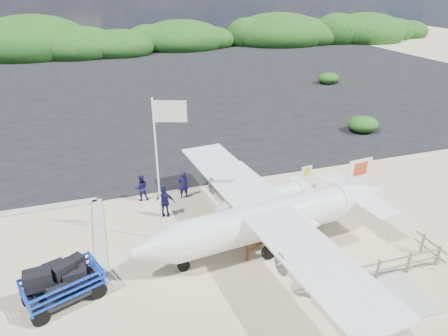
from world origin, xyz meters
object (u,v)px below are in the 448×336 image
(baggage_cart, at_px, (67,301))
(aircraft_large, at_px, (304,94))
(crew_c, at_px, (165,202))
(crew_b, at_px, (141,188))
(crew_a, at_px, (183,185))
(aircraft_small, at_px, (84,95))
(signboard, at_px, (261,253))
(flagpole, at_px, (163,240))

(baggage_cart, relative_size, aircraft_large, 0.20)
(crew_c, bearing_deg, crew_b, -46.11)
(crew_b, bearing_deg, baggage_cart, 63.70)
(crew_a, relative_size, aircraft_small, 0.26)
(signboard, height_order, aircraft_small, aircraft_small)
(signboard, height_order, crew_a, crew_a)
(baggage_cart, xyz_separation_m, crew_a, (5.97, 6.36, 0.80))
(crew_b, relative_size, crew_c, 0.89)
(baggage_cart, relative_size, aircraft_small, 0.48)
(flagpole, xyz_separation_m, crew_b, (-0.42, 4.04, 0.75))
(signboard, xyz_separation_m, aircraft_large, (14.89, 23.76, 0.00))
(flagpole, xyz_separation_m, aircraft_small, (-3.34, 28.20, 0.00))
(crew_c, xyz_separation_m, aircraft_large, (18.32, 19.46, -0.85))
(crew_c, bearing_deg, aircraft_large, -113.09)
(crew_c, bearing_deg, crew_a, -108.02)
(flagpole, bearing_deg, crew_c, 75.52)
(flagpole, bearing_deg, aircraft_small, 96.75)
(signboard, relative_size, crew_c, 1.06)
(baggage_cart, xyz_separation_m, flagpole, (4.17, 2.75, 0.00))
(crew_b, height_order, aircraft_large, aircraft_large)
(aircraft_large, distance_m, aircraft_small, 23.18)
(signboard, xyz_separation_m, crew_a, (-2.13, 5.96, 0.80))
(crew_a, distance_m, crew_b, 2.26)
(baggage_cart, bearing_deg, signboard, -18.31)
(flagpole, relative_size, crew_c, 3.99)
(flagpole, distance_m, aircraft_large, 28.50)
(flagpole, relative_size, crew_a, 4.24)
(aircraft_small, bearing_deg, baggage_cart, 81.10)
(baggage_cart, relative_size, crew_b, 1.96)
(flagpole, relative_size, crew_b, 4.50)
(crew_b, height_order, crew_c, crew_c)
(signboard, bearing_deg, aircraft_large, 34.69)
(signboard, distance_m, crew_b, 7.77)
(flagpole, bearing_deg, aircraft_large, 48.68)
(crew_a, bearing_deg, crew_c, 47.79)
(signboard, distance_m, crew_c, 5.57)
(crew_c, bearing_deg, aircraft_small, -61.49)
(baggage_cart, xyz_separation_m, crew_b, (3.75, 6.80, 0.75))
(baggage_cart, distance_m, crew_b, 7.80)
(baggage_cart, bearing_deg, crew_b, 39.94)
(crew_b, distance_m, aircraft_large, 25.92)
(flagpole, xyz_separation_m, crew_c, (0.50, 1.95, 0.85))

